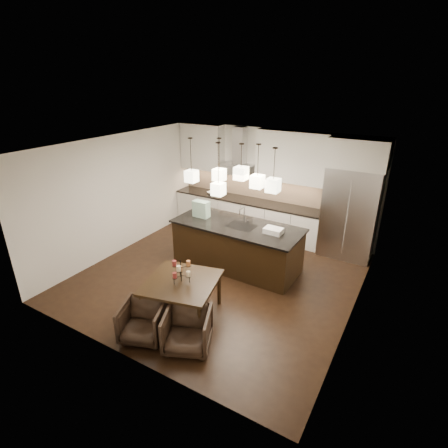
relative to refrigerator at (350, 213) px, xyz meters
The scene contains 37 objects.
floor 3.35m from the refrigerator, 131.42° to the right, with size 5.50×5.50×0.02m, color black.
ceiling 3.62m from the refrigerator, 131.42° to the right, with size 5.50×5.50×0.02m, color white.
wall_back 2.16m from the refrigerator, 169.74° to the left, with size 5.50×0.02×2.80m, color silver.
wall_front 5.56m from the refrigerator, 112.22° to the right, with size 5.50×0.02×2.80m, color silver.
wall_left 5.42m from the refrigerator, 153.91° to the right, with size 0.02×5.50×2.80m, color silver.
wall_right 2.49m from the refrigerator, 74.50° to the right, with size 0.02×5.50×2.80m, color silver.
refrigerator is the anchor object (origin of this frame).
fridge_panel 1.40m from the refrigerator, ahead, with size 1.26×0.72×0.65m, color silver.
lower_cabinets 2.80m from the refrigerator, behind, with size 4.21×0.62×0.88m, color silver.
countertop 2.73m from the refrigerator, behind, with size 4.21×0.66×0.04m, color black.
backsplash 2.75m from the refrigerator, behind, with size 4.21×0.02×0.63m, color #D1B190.
upper_cab_left 4.35m from the refrigerator, behind, with size 1.25×0.35×1.25m, color silver.
upper_cab_right 1.91m from the refrigerator, behind, with size 1.86×0.35×1.25m, color silver.
hood_canopy 3.09m from the refrigerator, behind, with size 0.90×0.52×0.24m, color #B7B7BA.
hood_chimney 3.28m from the refrigerator, behind, with size 0.30×0.28×0.96m, color #B7B7BA.
fruit_bowl 3.78m from the refrigerator, behind, with size 0.26×0.26×0.06m, color silver.
island_body 2.75m from the refrigerator, 138.04° to the right, with size 2.76×1.11×0.97m, color black.
island_top 2.68m from the refrigerator, 138.04° to the right, with size 2.85×1.19×0.04m, color black.
faucet 2.53m from the refrigerator, 138.16° to the right, with size 0.11×0.27×0.42m, color silver, non-canonical shape.
tote_bag 3.44m from the refrigerator, 148.47° to the right, with size 0.38×0.20×0.38m, color #226949.
food_container 2.14m from the refrigerator, 122.23° to the right, with size 0.38×0.27×0.11m, color silver.
dining_table 4.40m from the refrigerator, 116.96° to the right, with size 1.20×1.20×0.72m, color black, non-canonical shape.
candelabra 4.34m from the refrigerator, 116.96° to the right, with size 0.34×0.34×0.42m, color black, non-canonical shape.
candle_a 4.26m from the refrigerator, 115.58° to the right, with size 0.07×0.07×0.10m, color beige.
candle_b 4.30m from the refrigerator, 118.63° to the right, with size 0.07×0.07×0.10m, color #BD6A38.
candle_c 4.47m from the refrigerator, 116.65° to the right, with size 0.07×0.07×0.10m, color maroon.
candle_d 4.20m from the refrigerator, 116.63° to the right, with size 0.07×0.07×0.10m, color #BD6A38.
candle_e 4.41m from the refrigerator, 118.35° to the right, with size 0.07×0.07×0.10m, color maroon.
candle_f 4.42m from the refrigerator, 115.72° to the right, with size 0.07×0.07×0.10m, color beige.
armchair_left 5.19m from the refrigerator, 115.01° to the right, with size 0.68×0.70×0.64m, color black.
armchair_right 4.75m from the refrigerator, 107.58° to the right, with size 0.71×0.73×0.66m, color black.
pendant_a 3.74m from the refrigerator, 149.17° to the right, with size 0.24×0.24×0.26m, color #F1EDC5.
pendant_b 3.16m from the refrigerator, 148.54° to the right, with size 0.24×0.24×0.26m, color #F1EDC5.
pendant_c 2.90m from the refrigerator, 134.41° to the right, with size 0.24×0.24×0.26m, color #F1EDC5.
pendant_d 2.56m from the refrigerator, 131.23° to the right, with size 0.24×0.24×0.26m, color #F1EDC5.
pendant_e 2.49m from the refrigerator, 119.96° to the right, with size 0.24×0.24×0.26m, color #F1EDC5.
pendant_f 3.18m from the refrigerator, 138.99° to the right, with size 0.24×0.24×0.26m, color #F1EDC5.
Camera 1 is at (3.40, -5.59, 4.00)m, focal length 28.00 mm.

